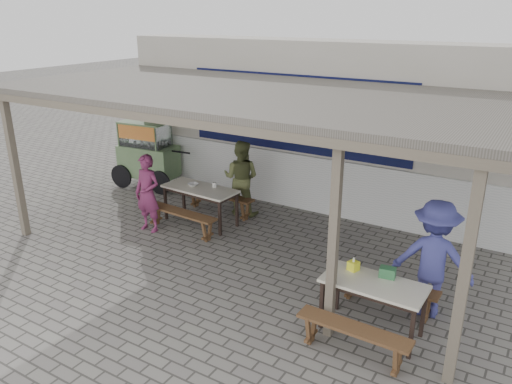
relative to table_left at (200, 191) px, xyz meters
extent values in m
plane|color=slate|center=(1.36, -1.21, -0.67)|extent=(60.00, 60.00, 0.00)
cube|color=beige|center=(1.36, 2.39, 1.08)|extent=(9.00, 1.20, 3.50)
cube|color=white|center=(1.36, 1.76, -0.07)|extent=(9.00, 0.10, 1.20)
cube|color=#0F0F46|center=(1.16, 1.78, 1.38)|extent=(5.00, 0.03, 1.60)
cube|color=#605A53|center=(1.36, -0.21, 2.08)|extent=(9.00, 4.20, 0.12)
cube|color=#67604E|center=(1.36, -2.26, 1.98)|extent=(9.00, 0.12, 0.12)
cube|color=#67604E|center=(-2.54, -2.21, 0.68)|extent=(0.12, 0.12, 2.70)
cube|color=#67604E|center=(5.26, -2.21, 0.68)|extent=(0.12, 0.12, 2.70)
cube|color=#67604E|center=(3.71, -2.11, 0.68)|extent=(0.11, 0.11, 2.70)
cube|color=beige|center=(0.00, 0.00, 0.06)|extent=(1.57, 0.75, 0.04)
cube|color=black|center=(0.00, 0.00, 0.00)|extent=(1.47, 0.64, 0.06)
cube|color=black|center=(-0.72, -0.23, -0.32)|extent=(0.05, 0.05, 0.71)
cube|color=black|center=(0.69, -0.31, -0.32)|extent=(0.05, 0.05, 0.71)
cube|color=black|center=(-0.69, 0.31, -0.32)|extent=(0.05, 0.05, 0.71)
cube|color=black|center=(0.72, 0.23, -0.32)|extent=(0.05, 0.05, 0.71)
cube|color=brown|center=(-0.03, -0.60, -0.24)|extent=(1.65, 0.37, 0.04)
cube|color=brown|center=(-0.70, -0.56, -0.47)|extent=(0.07, 0.28, 0.41)
cube|color=brown|center=(0.63, -0.64, -0.47)|extent=(0.07, 0.28, 0.41)
cube|color=brown|center=(0.03, 0.60, -0.24)|extent=(1.65, 0.37, 0.04)
cube|color=brown|center=(-0.63, 0.64, -0.47)|extent=(0.07, 0.28, 0.41)
cube|color=brown|center=(0.70, 0.56, -0.47)|extent=(0.07, 0.28, 0.41)
cube|color=beige|center=(4.17, -1.77, 0.06)|extent=(1.34, 0.68, 0.04)
cube|color=black|center=(4.17, -1.77, 0.00)|extent=(1.23, 0.57, 0.06)
cube|color=black|center=(3.56, -2.01, -0.32)|extent=(0.05, 0.05, 0.71)
cube|color=black|center=(4.76, -2.04, -0.32)|extent=(0.05, 0.05, 0.71)
cube|color=black|center=(3.57, -1.49, -0.32)|extent=(0.05, 0.05, 0.71)
cube|color=black|center=(4.77, -1.52, -0.32)|extent=(0.05, 0.05, 0.71)
cube|color=brown|center=(4.15, -2.41, -0.24)|extent=(1.43, 0.31, 0.04)
cube|color=brown|center=(3.59, -2.39, -0.47)|extent=(0.06, 0.28, 0.41)
cube|color=brown|center=(4.71, -2.42, -0.47)|extent=(0.06, 0.28, 0.41)
cube|color=brown|center=(4.18, -1.12, -0.24)|extent=(1.43, 0.31, 0.04)
cube|color=brown|center=(3.62, -1.11, -0.47)|extent=(0.06, 0.28, 0.41)
cube|color=brown|center=(4.74, -1.14, -0.47)|extent=(0.06, 0.28, 0.41)
cube|color=#6C8A5C|center=(-2.44, 1.16, -0.01)|extent=(1.45, 0.86, 0.71)
cube|color=#6C8A5C|center=(-2.44, 1.16, -0.39)|extent=(1.39, 0.82, 0.05)
cylinder|color=black|center=(-2.95, 0.71, -0.39)|extent=(0.57, 0.12, 0.57)
cylinder|color=black|center=(-1.84, 0.84, -0.39)|extent=(0.57, 0.12, 0.57)
cube|color=silver|center=(-2.49, 1.16, 0.63)|extent=(1.18, 0.73, 0.56)
cube|color=#6C8A5C|center=(-2.49, 1.16, 0.91)|extent=(1.23, 0.78, 0.04)
cube|color=red|center=(-2.45, 0.83, 0.72)|extent=(1.02, 0.14, 0.33)
cylinder|color=black|center=(-1.63, 1.25, 0.30)|extent=(0.71, 0.12, 0.04)
imported|color=#732750|center=(-0.64, -0.81, 0.09)|extent=(0.56, 0.38, 1.52)
imported|color=#5B6237|center=(0.43, 0.84, 0.12)|extent=(0.88, 0.75, 1.59)
imported|color=#404293|center=(4.70, -0.90, 0.18)|extent=(1.17, 0.76, 1.70)
cube|color=yellow|center=(3.82, -1.60, 0.14)|extent=(0.16, 0.16, 0.13)
cube|color=#327041|center=(4.27, -1.54, 0.15)|extent=(0.22, 0.16, 0.14)
cylinder|color=silver|center=(0.22, 0.19, 0.13)|extent=(0.09, 0.09, 0.10)
imported|color=white|center=(-0.19, 0.03, 0.10)|extent=(0.24, 0.24, 0.05)
camera|label=1|loc=(5.80, -7.39, 3.37)|focal=35.00mm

